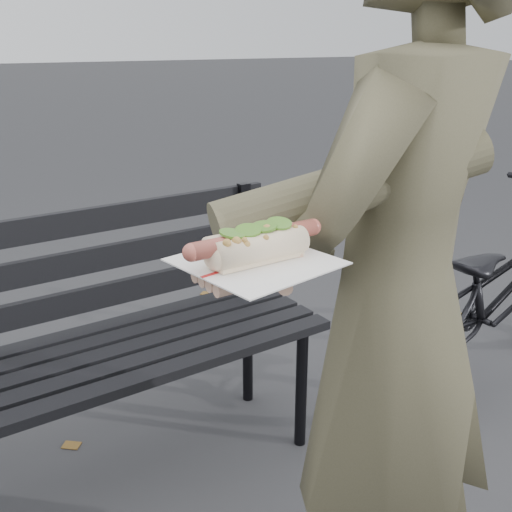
{
  "coord_description": "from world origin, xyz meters",
  "views": [
    {
      "loc": [
        -0.39,
        -0.65,
        1.36
      ],
      "look_at": [
        0.04,
        -0.0,
        1.08
      ],
      "focal_mm": 42.0,
      "sensor_mm": 36.0,
      "label": 1
    }
  ],
  "objects": [
    {
      "name": "held_hotdog",
      "position": [
        0.24,
        0.06,
        1.11
      ],
      "size": [
        0.63,
        0.31,
        0.2
      ],
      "color": "brown"
    },
    {
      "name": "person",
      "position": [
        0.45,
        0.1,
        0.85
      ],
      "size": [
        0.71,
        0.56,
        1.69
      ],
      "primitive_type": "imported",
      "rotation": [
        0.0,
        0.0,
        3.43
      ],
      "color": "brown",
      "rests_on": "ground"
    },
    {
      "name": "bicycle",
      "position": [
        1.69,
        0.67,
        0.4
      ],
      "size": [
        1.55,
        0.61,
        0.8
      ],
      "primitive_type": "imported",
      "rotation": [
        0.0,
        0.0,
        1.62
      ],
      "color": "black",
      "rests_on": "ground"
    },
    {
      "name": "park_bench",
      "position": [
        0.05,
        0.99,
        0.52
      ],
      "size": [
        1.5,
        0.44,
        0.88
      ],
      "color": "black",
      "rests_on": "ground"
    }
  ]
}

